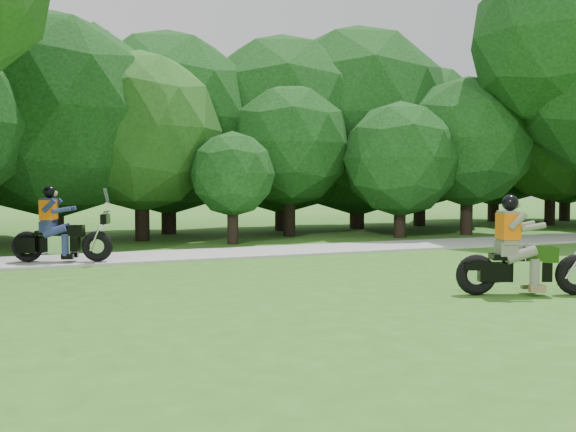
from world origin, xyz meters
TOP-DOWN VIEW (x-y plane):
  - ground at (0.00, 0.00)m, footprint 100.00×100.00m
  - walkway at (0.00, 8.00)m, footprint 60.00×2.20m
  - tree_line at (0.48, 14.58)m, footprint 39.16×11.80m
  - chopper_motorcycle at (0.28, 0.60)m, footprint 2.20×1.21m
  - touring_motorcycle at (-6.37, 7.56)m, footprint 2.13×1.19m

SIDE VIEW (x-z plane):
  - ground at x=0.00m, z-range 0.00..0.00m
  - walkway at x=0.00m, z-range 0.00..0.06m
  - chopper_motorcycle at x=0.28m, z-range -0.21..1.41m
  - touring_motorcycle at x=-6.37m, z-range -0.17..1.51m
  - tree_line at x=0.48m, z-range -0.20..7.70m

